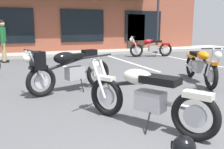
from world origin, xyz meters
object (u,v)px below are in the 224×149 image
motorcycle_foreground_classic (144,95)px  helmet_on_pavement (184,147)px  motorcycle_orange_scrambler (200,65)px  motorcycle_silver_naked (67,68)px  person_in_shorts_foreground (3,39)px  motorcycle_green_cafe_racer (151,47)px

motorcycle_foreground_classic → helmet_on_pavement: (-0.03, -0.96, -0.33)m
motorcycle_orange_scrambler → motorcycle_silver_naked: bearing=173.7°
person_in_shorts_foreground → motorcycle_foreground_classic: bearing=-74.7°
motorcycle_foreground_classic → motorcycle_green_cafe_racer: 8.37m
motorcycle_green_cafe_racer → helmet_on_pavement: bearing=-118.1°
motorcycle_orange_scrambler → helmet_on_pavement: size_ratio=7.72×
motorcycle_silver_naked → motorcycle_green_cafe_racer: 6.97m
helmet_on_pavement → motorcycle_green_cafe_racer: bearing=61.9°
motorcycle_green_cafe_racer → motorcycle_silver_naked: bearing=-135.5°
motorcycle_orange_scrambler → helmet_on_pavement: (-2.71, -2.88, -0.33)m
motorcycle_orange_scrambler → person_in_shorts_foreground: size_ratio=1.20×
motorcycle_green_cafe_racer → person_in_shorts_foreground: 6.45m
person_in_shorts_foreground → helmet_on_pavement: person_in_shorts_foreground is taller
motorcycle_green_cafe_racer → helmet_on_pavement: (-4.35, -8.13, -0.33)m
person_in_shorts_foreground → motorcycle_silver_naked: bearing=-75.0°
motorcycle_foreground_classic → person_in_shorts_foreground: person_in_shorts_foreground is taller
motorcycle_orange_scrambler → person_in_shorts_foreground: bearing=129.7°
motorcycle_orange_scrambler → person_in_shorts_foreground: person_in_shorts_foreground is taller
motorcycle_silver_naked → motorcycle_green_cafe_racer: bearing=44.5°
motorcycle_foreground_classic → motorcycle_silver_naked: same height
motorcycle_silver_naked → person_in_shorts_foreground: bearing=105.0°
motorcycle_silver_naked → helmet_on_pavement: motorcycle_silver_naked is taller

